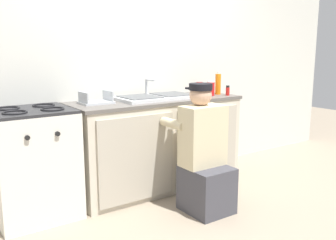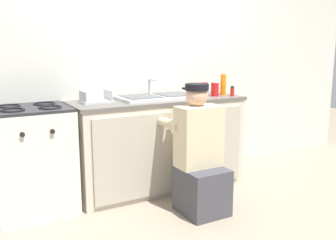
# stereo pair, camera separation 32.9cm
# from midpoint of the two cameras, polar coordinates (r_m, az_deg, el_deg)

# --- Properties ---
(ground_plane) EXTENTS (12.00, 12.00, 0.00)m
(ground_plane) POSITION_cam_midpoint_polar(r_m,az_deg,el_deg) (3.68, -1.71, -11.42)
(ground_plane) COLOR gray
(back_wall) EXTENTS (6.00, 0.10, 2.50)m
(back_wall) POSITION_cam_midpoint_polar(r_m,az_deg,el_deg) (3.97, -6.99, 8.70)
(back_wall) COLOR silver
(back_wall) RESTS_ON ground_plane
(counter_cabinet) EXTENTS (1.70, 0.62, 0.87)m
(counter_cabinet) POSITION_cam_midpoint_polar(r_m,az_deg,el_deg) (3.77, -4.16, -3.87)
(counter_cabinet) COLOR beige
(counter_cabinet) RESTS_ON ground_plane
(countertop) EXTENTS (1.74, 0.62, 0.03)m
(countertop) POSITION_cam_midpoint_polar(r_m,az_deg,el_deg) (3.69, -4.33, 2.97)
(countertop) COLOR #5B5651
(countertop) RESTS_ON counter_cabinet
(sink_double_basin) EXTENTS (0.80, 0.44, 0.19)m
(sink_double_basin) POSITION_cam_midpoint_polar(r_m,az_deg,el_deg) (3.69, -4.35, 3.52)
(sink_double_basin) COLOR silver
(sink_double_basin) RESTS_ON countertop
(stove_range) EXTENTS (0.64, 0.62, 0.93)m
(stove_range) POSITION_cam_midpoint_polar(r_m,az_deg,el_deg) (3.35, -22.47, -6.19)
(stove_range) COLOR silver
(stove_range) RESTS_ON ground_plane
(plumber_person) EXTENTS (0.42, 0.61, 1.10)m
(plumber_person) POSITION_cam_midpoint_polar(r_m,az_deg,el_deg) (3.23, 2.60, -5.98)
(plumber_person) COLOR #3F3F47
(plumber_person) RESTS_ON ground_plane
(soap_bottle_orange) EXTENTS (0.06, 0.06, 0.25)m
(soap_bottle_orange) POSITION_cam_midpoint_polar(r_m,az_deg,el_deg) (4.05, 5.33, 5.50)
(soap_bottle_orange) COLOR orange
(soap_bottle_orange) RESTS_ON countertop
(condiment_jar) EXTENTS (0.07, 0.07, 0.13)m
(condiment_jar) POSITION_cam_midpoint_polar(r_m,az_deg,el_deg) (4.09, 2.52, 4.89)
(condiment_jar) COLOR #DBB760
(condiment_jar) RESTS_ON countertop
(soda_cup_red) EXTENTS (0.08, 0.08, 0.15)m
(soda_cup_red) POSITION_cam_midpoint_polar(r_m,az_deg,el_deg) (3.94, 4.16, 4.81)
(soda_cup_red) COLOR red
(soda_cup_red) RESTS_ON countertop
(spice_bottle_red) EXTENTS (0.04, 0.04, 0.10)m
(spice_bottle_red) POSITION_cam_midpoint_polar(r_m,az_deg,el_deg) (3.97, 6.75, 4.45)
(spice_bottle_red) COLOR red
(spice_bottle_red) RESTS_ON countertop
(dish_rack_tray) EXTENTS (0.28, 0.22, 0.11)m
(dish_rack_tray) POSITION_cam_midpoint_polar(r_m,az_deg,el_deg) (3.45, -13.62, 2.83)
(dish_rack_tray) COLOR #B2B7BC
(dish_rack_tray) RESTS_ON countertop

